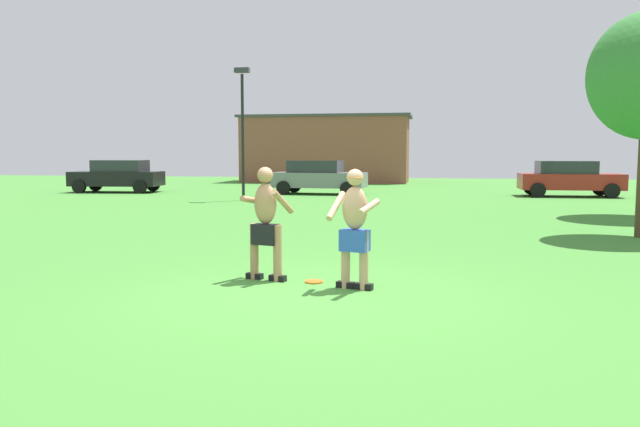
# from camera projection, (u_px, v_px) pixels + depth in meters

# --- Properties ---
(ground_plane) EXTENTS (80.00, 80.00, 0.00)m
(ground_plane) POSITION_uv_depth(u_px,v_px,m) (311.00, 294.00, 8.47)
(ground_plane) COLOR #428433
(player_with_cap) EXTENTS (0.72, 0.69, 1.72)m
(player_with_cap) POSITION_uv_depth(u_px,v_px,m) (355.00, 223.00, 8.71)
(player_with_cap) COLOR black
(player_with_cap) RESTS_ON ground_plane
(player_in_black) EXTENTS (0.77, 0.68, 1.72)m
(player_in_black) POSITION_uv_depth(u_px,v_px,m) (266.00, 220.00, 9.33)
(player_in_black) COLOR black
(player_in_black) RESTS_ON ground_plane
(frisbee) EXTENTS (0.27, 0.27, 0.03)m
(frisbee) POSITION_uv_depth(u_px,v_px,m) (314.00, 282.00, 9.23)
(frisbee) COLOR orange
(frisbee) RESTS_ON ground_plane
(car_red_near_post) EXTENTS (4.32, 2.06, 1.58)m
(car_red_near_post) POSITION_uv_depth(u_px,v_px,m) (569.00, 178.00, 27.37)
(car_red_near_post) COLOR maroon
(car_red_near_post) RESTS_ON ground_plane
(car_gray_mid_lot) EXTENTS (4.41, 2.25, 1.58)m
(car_gray_mid_lot) POSITION_uv_depth(u_px,v_px,m) (319.00, 177.00, 29.06)
(car_gray_mid_lot) COLOR slate
(car_gray_mid_lot) RESTS_ON ground_plane
(car_black_far_end) EXTENTS (4.45, 2.36, 1.58)m
(car_black_far_end) POSITION_uv_depth(u_px,v_px,m) (118.00, 176.00, 30.40)
(car_black_far_end) COLOR black
(car_black_far_end) RESTS_ON ground_plane
(lamp_post) EXTENTS (0.60, 0.24, 5.32)m
(lamp_post) POSITION_uv_depth(u_px,v_px,m) (243.00, 119.00, 24.88)
(lamp_post) COLOR black
(lamp_post) RESTS_ON ground_plane
(outbuilding_behind_lot) EXTENTS (11.21, 4.65, 4.39)m
(outbuilding_behind_lot) POSITION_uv_depth(u_px,v_px,m) (326.00, 149.00, 41.20)
(outbuilding_behind_lot) COLOR brown
(outbuilding_behind_lot) RESTS_ON ground_plane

